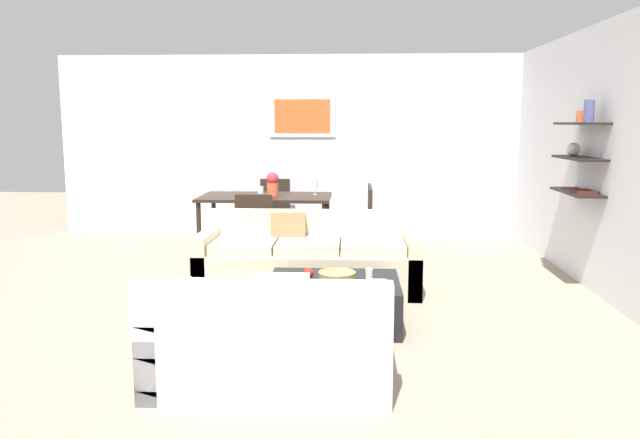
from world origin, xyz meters
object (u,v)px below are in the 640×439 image
at_px(candle_jar, 369,274).
at_px(dining_chair_right_far, 361,212).
at_px(coffee_table, 333,302).
at_px(decorative_bowl, 337,276).
at_px(loveseat_white, 271,341).
at_px(dining_table, 266,201).
at_px(apple_on_coffee_table, 309,273).
at_px(dining_chair_head, 274,205).
at_px(dining_chair_right_near, 361,217).
at_px(dining_chair_foot, 255,225).
at_px(wine_glass_head, 270,184).
at_px(sofa_beige, 309,261).
at_px(wine_glass_foot, 261,190).
at_px(wine_glass_right_far, 315,185).
at_px(centerpiece_vase, 273,184).

height_order(candle_jar, dining_chair_right_far, dining_chair_right_far).
bearing_deg(dining_chair_right_far, coffee_table, -94.72).
bearing_deg(dining_chair_right_far, decorative_bowl, -94.22).
bearing_deg(loveseat_white, dining_table, 98.25).
distance_m(apple_on_coffee_table, dining_chair_head, 3.91).
xyz_separation_m(candle_jar, dining_chair_right_near, (-0.04, 2.71, 0.08)).
height_order(loveseat_white, dining_chair_right_near, dining_chair_right_near).
bearing_deg(dining_chair_foot, dining_chair_right_near, 28.23).
xyz_separation_m(dining_table, wine_glass_head, (0.00, 0.44, 0.18)).
relative_size(dining_chair_right_near, wine_glass_head, 5.55).
xyz_separation_m(dining_chair_right_far, dining_chair_head, (-1.27, 0.68, 0.00)).
bearing_deg(candle_jar, dining_chair_foot, 122.66).
xyz_separation_m(sofa_beige, coffee_table, (0.29, -1.14, -0.10)).
bearing_deg(apple_on_coffee_table, dining_table, 104.85).
xyz_separation_m(dining_chair_right_far, dining_chair_right_near, (0.00, -0.45, 0.00)).
xyz_separation_m(sofa_beige, dining_chair_head, (-0.70, 2.79, 0.21)).
xyz_separation_m(wine_glass_foot, wine_glass_right_far, (0.65, 0.56, 0.01)).
xyz_separation_m(dining_table, dining_chair_head, (0.00, 0.90, -0.18)).
distance_m(dining_chair_right_near, wine_glass_foot, 1.33).
height_order(sofa_beige, candle_jar, sofa_beige).
relative_size(dining_table, centerpiece_vase, 5.48).
relative_size(candle_jar, wine_glass_head, 0.55).
relative_size(dining_chair_right_near, dining_chair_head, 1.00).
bearing_deg(dining_table, centerpiece_vase, -28.09).
xyz_separation_m(wine_glass_foot, centerpiece_vase, (0.10, 0.38, 0.05)).
bearing_deg(dining_chair_foot, decorative_bowl, -64.14).
bearing_deg(dining_chair_foot, loveseat_white, -79.61).
relative_size(apple_on_coffee_table, wine_glass_head, 0.54).
bearing_deg(coffee_table, apple_on_coffee_table, 157.24).
bearing_deg(dining_chair_right_near, loveseat_white, -98.96).
distance_m(dining_chair_right_near, dining_chair_foot, 1.44).
relative_size(loveseat_white, wine_glass_right_far, 8.96).
bearing_deg(dining_chair_foot, dining_table, 90.00).
distance_m(dining_chair_right_far, wine_glass_right_far, 0.73).
xyz_separation_m(dining_chair_right_near, dining_chair_foot, (-1.27, -0.68, 0.00)).
distance_m(loveseat_white, coffee_table, 1.33).
bearing_deg(centerpiece_vase, dining_chair_right_far, 13.34).
xyz_separation_m(dining_chair_right_far, wine_glass_right_far, (-0.62, -0.10, 0.37)).
height_order(apple_on_coffee_table, centerpiece_vase, centerpiece_vase).
distance_m(decorative_bowl, wine_glass_head, 3.63).
bearing_deg(decorative_bowl, loveseat_white, -107.51).
bearing_deg(apple_on_coffee_table, dining_chair_head, 101.47).
height_order(apple_on_coffee_table, dining_table, dining_table).
bearing_deg(dining_chair_right_near, dining_chair_right_far, 90.00).
distance_m(candle_jar, dining_table, 3.22).
distance_m(dining_table, dining_chair_right_near, 1.30).
relative_size(coffee_table, candle_jar, 12.95).
relative_size(decorative_bowl, dining_chair_foot, 0.37).
bearing_deg(wine_glass_foot, dining_table, 90.00).
xyz_separation_m(decorative_bowl, centerpiece_vase, (-0.93, 2.97, 0.49)).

